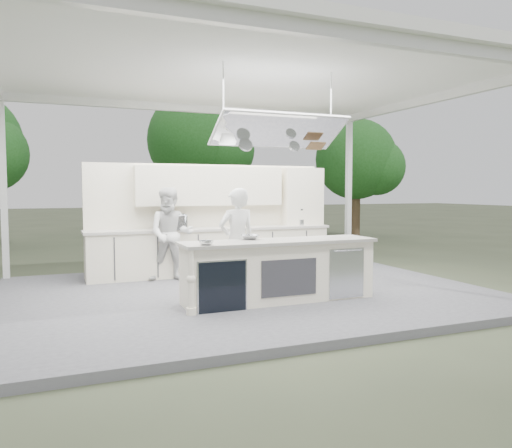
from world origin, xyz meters
name	(u,v)px	position (x,y,z in m)	size (l,w,h in m)	color
ground	(246,298)	(0.00, 0.00, 0.00)	(90.00, 90.00, 0.00)	#474F36
stage_deck	(246,294)	(0.00, 0.00, 0.06)	(8.00, 6.00, 0.12)	slate
tent	(246,77)	(0.00, -0.01, 3.71)	(8.20, 6.20, 3.86)	white
demo_island	(278,270)	(0.18, -0.91, 0.60)	(3.10, 0.79, 0.95)	white
back_counter	(213,250)	(0.00, 1.90, 0.60)	(5.08, 0.72, 0.95)	white
back_wall_unit	(230,202)	(0.44, 2.11, 1.57)	(5.05, 0.48, 2.25)	white
tree_cluster	(140,148)	(-0.16, 9.77, 3.29)	(19.55, 9.40, 5.85)	brown
head_chef	(237,241)	(-0.25, -0.22, 1.00)	(0.64, 0.42, 1.76)	white
sous_chef	(171,234)	(-0.97, 1.41, 1.01)	(0.86, 0.67, 1.77)	silver
toaster_oven	(172,222)	(-0.89, 1.70, 1.22)	(0.54, 0.36, 0.30)	#ACAEB3
bowl_large	(250,237)	(-0.19, -0.65, 1.11)	(0.30, 0.30, 0.07)	#B5B8BD
bowl_small	(206,243)	(-1.05, -1.15, 1.10)	(0.21, 0.21, 0.06)	silver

